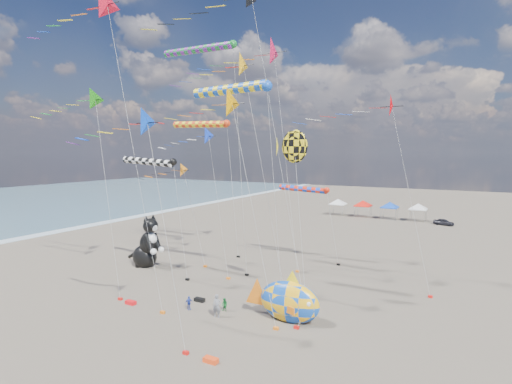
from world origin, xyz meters
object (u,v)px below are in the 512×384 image
at_px(person_adult, 217,306).
at_px(parked_car, 444,222).
at_px(fish_inflatable, 289,302).
at_px(child_blue, 189,303).
at_px(child_green, 225,305).
at_px(cat_inflatable, 146,241).

xyz_separation_m(person_adult, parked_car, (12.49, 51.05, -0.33)).
relative_size(fish_inflatable, child_blue, 5.70).
relative_size(fish_inflatable, child_green, 5.89).
bearing_deg(child_blue, parked_car, 10.98).
bearing_deg(parked_car, cat_inflatable, 162.50).
relative_size(person_adult, child_blue, 1.62).
bearing_deg(child_green, person_adult, -79.08).
xyz_separation_m(cat_inflatable, parked_car, (26.95, 43.44, -2.36)).
distance_m(child_blue, parked_car, 53.12).
xyz_separation_m(person_adult, child_green, (-0.11, 1.25, -0.36)).
relative_size(fish_inflatable, parked_car, 1.91).
bearing_deg(fish_inflatable, cat_inflatable, 164.21).
distance_m(person_adult, child_green, 1.31).
xyz_separation_m(cat_inflatable, child_green, (14.34, -6.35, -2.39)).
bearing_deg(child_green, child_blue, -152.50).
height_order(cat_inflatable, child_blue, cat_inflatable).
xyz_separation_m(fish_inflatable, child_blue, (-7.86, -1.91, -0.92)).
bearing_deg(parked_car, child_blue, 177.56).
xyz_separation_m(fish_inflatable, parked_car, (7.45, 48.96, -0.91)).
distance_m(fish_inflatable, child_blue, 8.14).
height_order(cat_inflatable, child_green, cat_inflatable).
bearing_deg(fish_inflatable, person_adult, -157.49).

